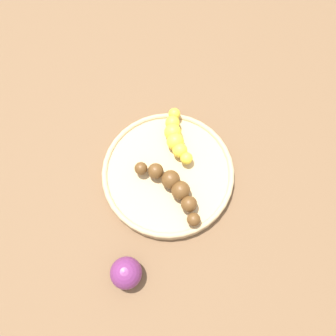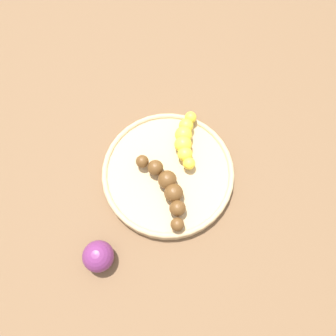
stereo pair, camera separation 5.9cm
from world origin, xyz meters
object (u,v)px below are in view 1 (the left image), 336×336
at_px(plum_purple, 126,273).
at_px(banana_overripe, 173,187).
at_px(banana_yellow, 176,136).
at_px(fruit_bowl, 168,173).

bearing_deg(plum_purple, banana_overripe, -130.76).
bearing_deg(banana_yellow, fruit_bowl, 64.09).
distance_m(banana_overripe, plum_purple, 0.16).
relative_size(fruit_bowl, banana_yellow, 2.09).
bearing_deg(banana_overripe, fruit_bowl, 58.14).
bearing_deg(fruit_bowl, plum_purple, 56.43).
height_order(banana_yellow, plum_purple, same).
relative_size(banana_overripe, banana_yellow, 1.15).
relative_size(banana_overripe, plum_purple, 2.53).
distance_m(fruit_bowl, banana_yellow, 0.07).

